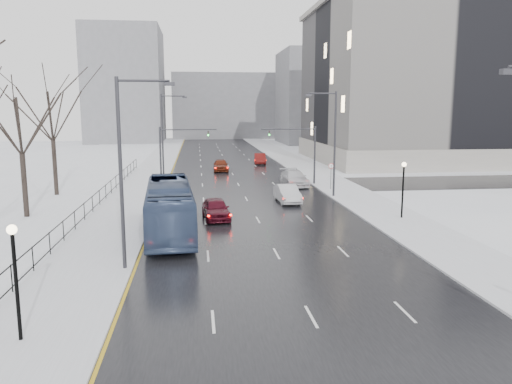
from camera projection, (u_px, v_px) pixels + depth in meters
name	position (u px, v px, depth m)	size (l,w,h in m)	color
road	(232.00, 172.00, 66.41)	(16.00, 150.00, 0.04)	black
cross_road	(239.00, 186.00, 54.66)	(130.00, 10.00, 0.04)	black
sidewalk_left	(151.00, 173.00, 65.18)	(5.00, 150.00, 0.16)	silver
sidewalk_right	(309.00, 171.00, 67.61)	(5.00, 150.00, 0.16)	silver
park_strip	(76.00, 174.00, 64.09)	(14.00, 150.00, 0.12)	white
tree_park_d	(27.00, 218.00, 38.89)	(8.75, 8.75, 12.50)	black
tree_park_e	(57.00, 196.00, 48.64)	(9.45, 9.45, 13.50)	black
iron_fence	(78.00, 216.00, 35.38)	(0.06, 70.00, 1.30)	black
streetlight_r_mid	(333.00, 139.00, 46.84)	(2.95, 0.25, 10.00)	#2D2D33
streetlight_l_near	(125.00, 165.00, 25.36)	(2.95, 0.25, 10.00)	#2D2D33
streetlight_l_far	(164.00, 133.00, 56.70)	(2.95, 0.25, 10.00)	#2D2D33
lamppost_l	(15.00, 266.00, 17.64)	(0.36, 0.36, 4.28)	black
lamppost_r_mid	(403.00, 182.00, 37.82)	(0.36, 0.36, 4.28)	black
mast_signal_right	(305.00, 148.00, 54.82)	(6.10, 0.33, 6.50)	#2D2D33
mast_signal_left	(171.00, 149.00, 53.13)	(6.10, 0.33, 6.50)	#2D2D33
no_uturn_sign	(331.00, 168.00, 51.43)	(0.60, 0.06, 2.70)	#2D2D33
civic_building	(442.00, 91.00, 80.35)	(41.00, 31.00, 24.80)	gray
bldg_far_right	(330.00, 98.00, 121.68)	(24.00, 20.00, 22.00)	slate
bldg_far_left	(126.00, 86.00, 125.19)	(18.00, 22.00, 28.00)	slate
bldg_far_center	(226.00, 106.00, 143.72)	(30.00, 18.00, 18.00)	slate
bus	(169.00, 208.00, 33.65)	(2.97, 12.68, 3.53)	#354668
sedan_center_near	(216.00, 209.00, 38.20)	(1.89, 4.71, 1.60)	#490C19
sedan_right_near	(287.00, 194.00, 44.95)	(1.70, 4.88, 1.61)	#B7B7BC
sedan_right_far	(294.00, 178.00, 54.67)	(2.35, 5.79, 1.68)	silver
sedan_center_far	(221.00, 165.00, 67.18)	(1.96, 4.88, 1.66)	maroon
sedan_right_distant	(260.00, 159.00, 76.09)	(1.69, 4.84, 1.59)	#621210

